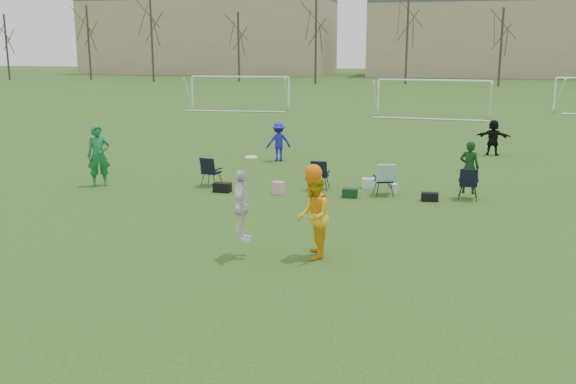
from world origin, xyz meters
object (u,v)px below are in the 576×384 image
(fielder_green_near, at_px, (99,156))
(goal_left, at_px, (240,83))
(fielder_blue, at_px, (279,142))
(goal_mid, at_px, (434,88))
(center_contest, at_px, (291,212))
(fielder_black, at_px, (493,137))

(fielder_green_near, bearing_deg, goal_left, 66.55)
(fielder_blue, bearing_deg, goal_mid, -136.10)
(fielder_green_near, xyz_separation_m, center_contest, (7.89, -5.82, 0.02))
(fielder_green_near, relative_size, fielder_blue, 1.29)
(center_contest, distance_m, goal_mid, 30.77)
(goal_left, bearing_deg, fielder_green_near, -87.44)
(fielder_black, distance_m, goal_left, 24.09)
(fielder_green_near, xyz_separation_m, fielder_black, (13.19, 9.56, -0.25))
(fielder_black, bearing_deg, fielder_blue, 30.20)
(center_contest, bearing_deg, goal_left, 109.32)
(fielder_green_near, height_order, fielder_blue, fielder_green_near)
(fielder_green_near, relative_size, fielder_black, 1.33)
(goal_mid, bearing_deg, fielder_green_near, -108.81)
(goal_left, bearing_deg, center_contest, -75.68)
(goal_left, height_order, goal_mid, same)
(center_contest, distance_m, goal_left, 34.61)
(fielder_green_near, relative_size, goal_left, 0.27)
(goal_left, distance_m, goal_mid, 14.14)
(fielder_blue, bearing_deg, goal_left, -97.42)
(fielder_blue, relative_size, center_contest, 0.70)
(fielder_green_near, distance_m, goal_left, 27.08)
(fielder_green_near, height_order, fielder_black, fielder_green_near)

